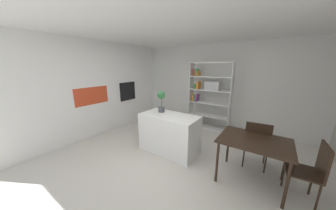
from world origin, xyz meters
TOP-DOWN VIEW (x-y plane):
  - ground_plane at (0.00, 0.00)m, footprint 8.46×8.46m
  - ceiling_slab at (0.00, 0.00)m, footprint 6.17×5.37m
  - back_partition at (0.00, 2.65)m, footprint 6.17×0.06m
  - tall_cabinet_run_left at (-2.70, 0.00)m, footprint 0.65×4.83m
  - cabinet_niche_splashback at (-2.37, -0.14)m, footprint 0.01×0.95m
  - built_in_oven at (-2.36, 1.11)m, footprint 0.06×0.62m
  - kitchen_island at (-0.13, 0.37)m, footprint 1.33×0.67m
  - potted_plant_on_island at (-0.43, 0.47)m, footprint 0.18×0.18m
  - open_bookshelf at (0.04, 2.25)m, footprint 1.30×0.31m
  - dining_table at (1.60, 0.34)m, footprint 1.08×0.83m
  - dining_chair_far at (1.61, 0.78)m, footprint 0.47×0.44m
  - dining_chair_window_side at (2.36, 0.35)m, footprint 0.44×0.45m

SIDE VIEW (x-z plane):
  - ground_plane at x=0.00m, z-range 0.00..0.00m
  - kitchen_island at x=-0.13m, z-range 0.00..0.89m
  - dining_chair_window_side at x=2.36m, z-range 0.09..1.03m
  - dining_chair_far at x=1.61m, z-range 0.09..1.06m
  - dining_table at x=1.60m, z-range 0.31..1.09m
  - open_bookshelf at x=0.04m, z-range 0.07..2.16m
  - built_in_oven at x=-2.36m, z-range 0.84..1.44m
  - cabinet_niche_splashback at x=-2.37m, z-range 0.93..1.41m
  - potted_plant_on_island at x=-0.43m, z-range 0.94..1.45m
  - back_partition at x=0.00m, z-range 0.00..2.67m
  - tall_cabinet_run_left at x=-2.70m, z-range 0.00..2.67m
  - ceiling_slab at x=0.00m, z-range 2.67..2.73m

